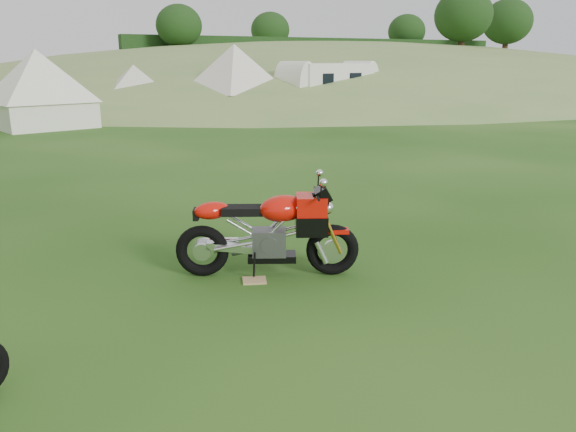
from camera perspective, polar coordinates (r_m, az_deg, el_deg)
name	(u,v)px	position (r m, az deg, el deg)	size (l,w,h in m)	color
ground	(275,319)	(5.78, -1.38, -10.39)	(120.00, 120.00, 0.00)	#153E0D
hillside	(328,88)	(51.87, 4.07, 12.84)	(80.00, 64.00, 8.00)	#628543
hedgerow	(328,88)	(51.87, 4.07, 12.84)	(36.00, 1.20, 8.60)	black
sport_motorcycle	(267,225)	(6.68, -2.12, -0.96)	(2.09, 0.52, 1.25)	red
plywood_board	(254,280)	(6.69, -3.43, -6.55)	(0.28, 0.22, 0.02)	tan
tent_left	(40,90)	(23.64, -23.93, 11.60)	(3.22, 3.22, 2.79)	white
tent_mid	(135,88)	(27.99, -15.29, 12.42)	(2.78, 2.78, 2.41)	beige
tent_right	(235,83)	(26.83, -5.41, 13.35)	(3.41, 3.41, 2.95)	silver
caravan	(328,88)	(27.85, 4.08, 12.87)	(5.09, 2.27, 2.38)	white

